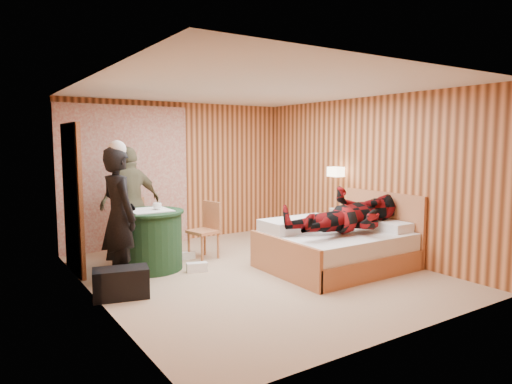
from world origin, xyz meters
TOP-DOWN VIEW (x-y plane):
  - floor at (0.00, 0.00)m, footprint 4.20×5.00m
  - ceiling at (0.00, 0.00)m, footprint 4.20×5.00m
  - wall_back at (0.00, 2.50)m, footprint 4.20×0.02m
  - wall_left at (-2.10, 0.00)m, footprint 0.02×5.00m
  - wall_right at (2.10, 0.00)m, footprint 0.02×5.00m
  - curtain at (-1.00, 2.43)m, footprint 2.20×0.08m
  - doorway at (-2.06, 1.40)m, footprint 0.06×0.90m
  - wall_lamp at (1.92, 0.45)m, footprint 0.26×0.24m
  - bed at (1.13, -0.43)m, footprint 1.96×1.51m
  - nightstand at (1.88, 0.35)m, footprint 0.46×0.62m
  - round_table at (-1.14, 0.94)m, footprint 0.96×0.96m
  - chair_far at (-1.13, 1.69)m, footprint 0.45×0.45m
  - chair_near at (-0.17, 1.08)m, footprint 0.47×0.47m
  - duffel_bag at (-1.85, -0.03)m, footprint 0.68×0.47m
  - sneaker_left at (-0.47, 1.17)m, footprint 0.25×0.13m
  - sneaker_right at (-0.65, 0.46)m, footprint 0.31×0.19m
  - woman_standing at (-1.70, 0.47)m, footprint 0.50×0.68m
  - man_at_table at (-1.14, 1.74)m, footprint 1.08×0.65m
  - man_on_bed at (1.15, -0.66)m, footprint 0.86×0.67m
  - book_lower at (1.88, 0.30)m, footprint 0.22×0.26m
  - book_upper at (1.88, 0.30)m, footprint 0.22×0.26m
  - cup_nightstand at (1.88, 0.48)m, footprint 0.11×0.11m
  - cup_table at (-1.04, 0.89)m, footprint 0.14×0.14m

SIDE VIEW (x-z plane):
  - floor at x=0.00m, z-range -0.01..0.01m
  - sneaker_left at x=-0.47m, z-range 0.00..0.11m
  - sneaker_right at x=-0.65m, z-range 0.00..0.13m
  - duffel_bag at x=-1.85m, z-range 0.00..0.35m
  - bed at x=1.13m, z-range -0.22..0.82m
  - nightstand at x=1.88m, z-range 0.01..0.61m
  - round_table at x=-1.14m, z-range 0.00..0.85m
  - chair_near at x=-0.17m, z-range 0.07..0.94m
  - chair_far at x=-1.13m, z-range 0.07..1.00m
  - book_lower at x=1.88m, z-range 0.60..0.62m
  - book_upper at x=1.88m, z-range 0.62..0.64m
  - cup_nightstand at x=1.88m, z-range 0.60..0.69m
  - man_at_table at x=-1.14m, z-range 0.00..1.72m
  - woman_standing at x=-1.70m, z-range 0.00..1.74m
  - cup_table at x=-1.04m, z-range 0.85..0.95m
  - man_on_bed at x=1.15m, z-range 0.06..1.83m
  - doorway at x=-2.06m, z-range 0.00..2.05m
  - curtain at x=-1.00m, z-range 0.00..2.40m
  - wall_back at x=0.00m, z-range 0.00..2.50m
  - wall_left at x=-2.10m, z-range 0.00..2.50m
  - wall_right at x=2.10m, z-range 0.00..2.50m
  - wall_lamp at x=1.92m, z-range 1.22..1.38m
  - ceiling at x=0.00m, z-range 2.50..2.50m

